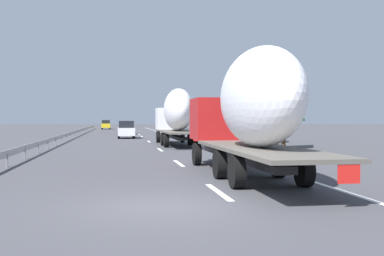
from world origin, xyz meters
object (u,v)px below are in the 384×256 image
at_px(truck_trailing, 249,108).
at_px(car_yellow_coupe, 106,125).
at_px(truck_lead, 176,114).
at_px(road_sign, 178,118).
at_px(car_white_van, 126,130).
at_px(car_red_compact, 125,127).

bearing_deg(truck_trailing, car_yellow_coupe, 5.00).
relative_size(truck_lead, road_sign, 4.01).
bearing_deg(car_yellow_coupe, road_sign, -164.33).
relative_size(car_white_van, road_sign, 1.29).
bearing_deg(truck_lead, truck_trailing, 180.00).
relative_size(truck_lead, truck_trailing, 0.95).
relative_size(car_yellow_coupe, car_red_compact, 1.03).
distance_m(car_red_compact, road_sign, 8.92).
relative_size(truck_trailing, car_yellow_coupe, 3.04).
xyz_separation_m(truck_trailing, car_yellow_coupe, (79.25, 6.93, -1.62)).
bearing_deg(car_white_van, car_red_compact, -0.46).
bearing_deg(road_sign, car_white_van, 141.22).
relative_size(truck_trailing, car_white_van, 3.27).
xyz_separation_m(car_white_van, car_red_compact, (14.23, -0.12, -0.04)).
bearing_deg(car_red_compact, car_yellow_coupe, 6.25).
relative_size(truck_trailing, car_red_compact, 3.14).
xyz_separation_m(truck_trailing, road_sign, (43.49, -3.10, -0.34)).
relative_size(car_yellow_coupe, car_white_van, 1.07).
relative_size(truck_lead, car_red_compact, 2.97).
distance_m(truck_lead, car_yellow_coupe, 58.75).
bearing_deg(truck_trailing, truck_lead, -0.00).
distance_m(truck_lead, car_red_compact, 28.53).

